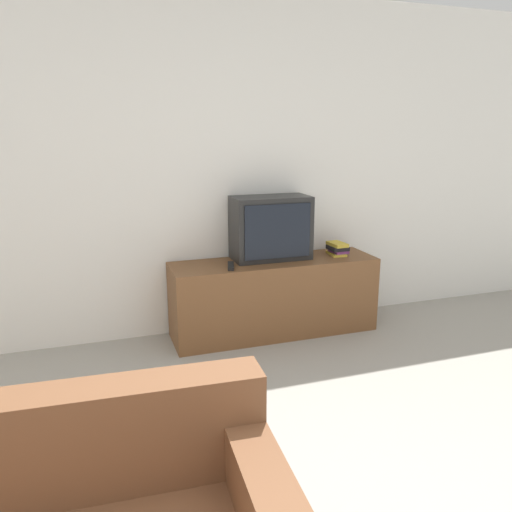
{
  "coord_description": "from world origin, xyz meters",
  "views": [
    {
      "loc": [
        -0.74,
        -0.78,
        1.59
      ],
      "look_at": [
        0.3,
        2.28,
        0.77
      ],
      "focal_mm": 35.0,
      "sensor_mm": 36.0,
      "label": 1
    }
  ],
  "objects_px": {
    "television": "(271,228)",
    "remote_on_stand": "(231,266)",
    "tv_stand": "(274,297)",
    "book_stack": "(337,249)"
  },
  "relations": [
    {
      "from": "tv_stand",
      "to": "remote_on_stand",
      "type": "bearing_deg",
      "value": -166.75
    },
    {
      "from": "television",
      "to": "book_stack",
      "type": "xyz_separation_m",
      "value": [
        0.56,
        -0.06,
        -0.2
      ]
    },
    {
      "from": "tv_stand",
      "to": "television",
      "type": "xyz_separation_m",
      "value": [
        -0.01,
        0.07,
        0.55
      ]
    },
    {
      "from": "remote_on_stand",
      "to": "tv_stand",
      "type": "bearing_deg",
      "value": 13.25
    },
    {
      "from": "book_stack",
      "to": "remote_on_stand",
      "type": "relative_size",
      "value": 1.01
    },
    {
      "from": "television",
      "to": "book_stack",
      "type": "distance_m",
      "value": 0.6
    },
    {
      "from": "television",
      "to": "remote_on_stand",
      "type": "xyz_separation_m",
      "value": [
        -0.38,
        -0.16,
        -0.24
      ]
    },
    {
      "from": "television",
      "to": "book_stack",
      "type": "height_order",
      "value": "television"
    },
    {
      "from": "tv_stand",
      "to": "book_stack",
      "type": "height_order",
      "value": "book_stack"
    },
    {
      "from": "tv_stand",
      "to": "book_stack",
      "type": "distance_m",
      "value": 0.66
    }
  ]
}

